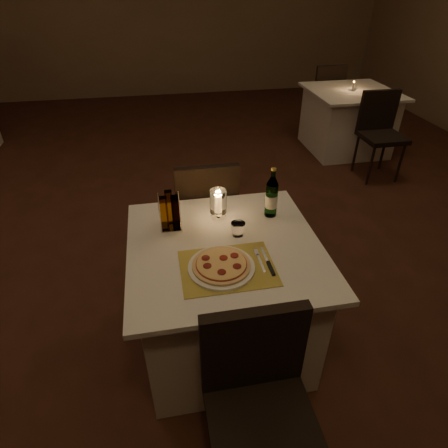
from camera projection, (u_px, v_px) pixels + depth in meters
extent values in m
cube|color=#412014|center=(188.00, 268.00, 2.93)|extent=(8.00, 10.00, 0.02)
cube|color=#81684B|center=(151.00, 2.00, 6.16)|extent=(8.00, 0.02, 3.00)
cube|color=silver|center=(225.00, 298.00, 2.16)|extent=(0.88, 0.88, 0.71)
cube|color=silver|center=(225.00, 248.00, 1.95)|extent=(1.00, 1.00, 0.03)
cube|color=black|center=(263.00, 426.00, 1.45)|extent=(0.42, 0.42, 0.05)
cube|color=black|center=(254.00, 349.00, 1.47)|extent=(0.42, 0.05, 0.42)
cylinder|color=black|center=(213.00, 424.00, 1.69)|extent=(0.03, 0.03, 0.44)
cylinder|color=black|center=(285.00, 410.00, 1.75)|extent=(0.03, 0.03, 0.44)
cube|color=black|center=(205.00, 210.00, 2.75)|extent=(0.42, 0.42, 0.05)
cube|color=black|center=(208.00, 196.00, 2.47)|extent=(0.42, 0.05, 0.42)
cylinder|color=black|center=(223.00, 222.00, 3.05)|extent=(0.03, 0.03, 0.44)
cylinder|color=black|center=(181.00, 227.00, 3.00)|extent=(0.03, 0.03, 0.44)
cylinder|color=black|center=(231.00, 248.00, 2.77)|extent=(0.03, 0.03, 0.44)
cylinder|color=black|center=(186.00, 253.00, 2.72)|extent=(0.03, 0.03, 0.44)
cube|color=#B29D3D|center=(228.00, 268.00, 1.79)|extent=(0.45, 0.34, 0.00)
cylinder|color=white|center=(221.00, 267.00, 1.78)|extent=(0.32, 0.32, 0.01)
cylinder|color=#D8B77F|center=(221.00, 265.00, 1.77)|extent=(0.28, 0.28, 0.01)
cylinder|color=maroon|center=(221.00, 264.00, 1.77)|extent=(0.24, 0.24, 0.00)
cylinder|color=#EACC7F|center=(221.00, 263.00, 1.77)|extent=(0.24, 0.24, 0.00)
cylinder|color=maroon|center=(234.00, 255.00, 1.81)|extent=(0.04, 0.04, 0.00)
cylinder|color=maroon|center=(223.00, 258.00, 1.79)|extent=(0.04, 0.04, 0.00)
cylinder|color=maroon|center=(206.00, 258.00, 1.79)|extent=(0.04, 0.04, 0.00)
cylinder|color=maroon|center=(207.00, 266.00, 1.75)|extent=(0.04, 0.04, 0.00)
cylinder|color=maroon|center=(222.00, 272.00, 1.71)|extent=(0.04, 0.04, 0.00)
cylinder|color=maroon|center=(237.00, 266.00, 1.74)|extent=(0.04, 0.04, 0.00)
cube|color=silver|center=(261.00, 263.00, 1.81)|extent=(0.01, 0.14, 0.00)
cube|color=silver|center=(256.00, 252.00, 1.88)|extent=(0.02, 0.05, 0.00)
cube|color=black|center=(271.00, 268.00, 1.78)|extent=(0.02, 0.10, 0.01)
cube|color=silver|center=(265.00, 255.00, 1.87)|extent=(0.01, 0.12, 0.00)
cylinder|color=#5C9952|center=(271.00, 200.00, 2.13)|extent=(0.07, 0.07, 0.20)
cylinder|color=#5C9952|center=(273.00, 173.00, 2.03)|extent=(0.02, 0.02, 0.04)
cylinder|color=gold|center=(274.00, 169.00, 2.02)|extent=(0.03, 0.03, 0.01)
cylinder|color=silver|center=(271.00, 201.00, 2.13)|extent=(0.07, 0.07, 0.08)
cylinder|color=white|center=(218.00, 218.00, 2.15)|extent=(0.09, 0.09, 0.01)
cylinder|color=white|center=(218.00, 214.00, 2.14)|extent=(0.02, 0.02, 0.04)
cylinder|color=white|center=(218.00, 201.00, 2.09)|extent=(0.09, 0.09, 0.14)
cylinder|color=white|center=(218.00, 203.00, 2.09)|extent=(0.03, 0.03, 0.10)
ellipsoid|color=orange|center=(218.00, 194.00, 2.06)|extent=(0.02, 0.02, 0.03)
cube|color=white|center=(171.00, 226.00, 2.08)|extent=(0.12, 0.12, 0.01)
cylinder|color=white|center=(160.00, 218.00, 1.98)|extent=(0.01, 0.01, 0.18)
cylinder|color=white|center=(181.00, 216.00, 1.99)|extent=(0.01, 0.01, 0.18)
cylinder|color=white|center=(159.00, 208.00, 2.07)|extent=(0.01, 0.01, 0.18)
cylinder|color=white|center=(179.00, 206.00, 2.08)|extent=(0.01, 0.01, 0.18)
cube|color=#BF8C33|center=(164.00, 214.00, 2.00)|extent=(0.04, 0.04, 0.20)
cube|color=#3F1E14|center=(176.00, 213.00, 2.00)|extent=(0.04, 0.04, 0.20)
cube|color=#BF8C33|center=(169.00, 207.00, 2.05)|extent=(0.04, 0.04, 0.20)
cube|color=silver|center=(346.00, 122.00, 4.67)|extent=(0.88, 0.88, 0.71)
cube|color=silver|center=(352.00, 92.00, 4.46)|extent=(1.00, 1.00, 0.03)
cube|color=black|center=(382.00, 137.00, 3.96)|extent=(0.42, 0.42, 0.05)
cube|color=black|center=(378.00, 110.00, 3.98)|extent=(0.42, 0.05, 0.42)
cylinder|color=black|center=(371.00, 166.00, 3.93)|extent=(0.03, 0.03, 0.44)
cylinder|color=black|center=(400.00, 163.00, 3.98)|extent=(0.03, 0.03, 0.44)
cylinder|color=black|center=(355.00, 153.00, 4.21)|extent=(0.03, 0.03, 0.44)
cylinder|color=black|center=(383.00, 151.00, 4.26)|extent=(0.03, 0.03, 0.44)
cube|color=black|center=(322.00, 96.00, 5.26)|extent=(0.42, 0.42, 0.05)
cube|color=black|center=(330.00, 82.00, 4.98)|extent=(0.42, 0.05, 0.42)
cylinder|color=black|center=(326.00, 109.00, 5.56)|extent=(0.03, 0.03, 0.44)
cylinder|color=black|center=(304.00, 110.00, 5.51)|extent=(0.03, 0.03, 0.44)
cylinder|color=black|center=(336.00, 116.00, 5.28)|extent=(0.03, 0.03, 0.44)
cylinder|color=black|center=(313.00, 117.00, 5.23)|extent=(0.03, 0.03, 0.44)
cylinder|color=white|center=(353.00, 86.00, 4.43)|extent=(0.03, 0.03, 0.09)
ellipsoid|color=orange|center=(354.00, 82.00, 4.40)|extent=(0.01, 0.01, 0.02)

